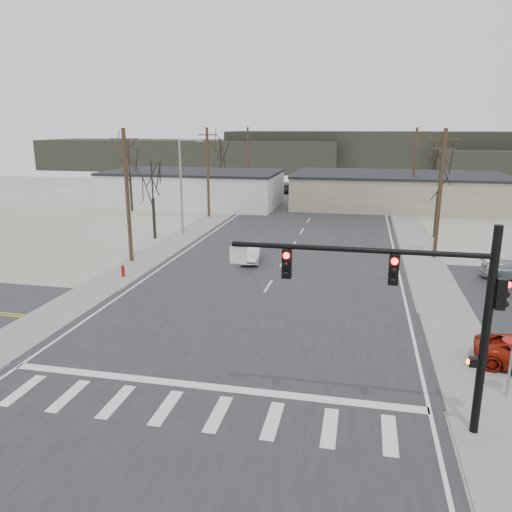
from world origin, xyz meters
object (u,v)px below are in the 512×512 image
Objects in this scene: traffic_signal_mast at (426,299)px; fire_hydrant at (123,271)px; sedan_crossing at (251,252)px; car_far_a at (313,195)px; car_far_b at (287,189)px.

traffic_signal_mast is 10.29× the size of fire_hydrant.
sedan_crossing is (-10.37, 20.12, -3.96)m from traffic_signal_mast.
traffic_signal_mast is 23.39m from fire_hydrant.
sedan_crossing is (7.72, 5.92, 0.26)m from fire_hydrant.
sedan_crossing is 33.25m from car_far_a.
fire_hydrant is at bearing 141.87° from traffic_signal_mast.
fire_hydrant is 0.21× the size of sedan_crossing.
traffic_signal_mast reaches higher than fire_hydrant.
traffic_signal_mast is 54.21m from car_far_a.
traffic_signal_mast is 1.52× the size of car_far_a.
traffic_signal_mast is at bearing -92.96° from car_far_b.
traffic_signal_mast reaches higher than sedan_crossing.
car_far_b is at bearing 102.75° from traffic_signal_mast.
car_far_a reaches higher than fire_hydrant.
car_far_a reaches higher than car_far_b.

